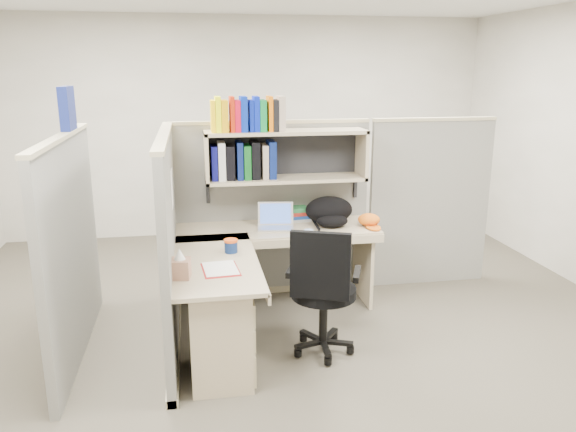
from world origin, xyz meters
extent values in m
plane|color=#3C382F|center=(0.00, 0.00, 0.00)|extent=(6.00, 6.00, 0.00)
plane|color=#A7A396|center=(0.00, 3.00, 1.35)|extent=(6.00, 0.00, 6.00)
plane|color=#A7A396|center=(0.00, -3.00, 1.35)|extent=(6.00, 0.00, 6.00)
cube|color=slate|center=(0.00, 0.90, 0.80)|extent=(1.80, 0.06, 1.60)
cube|color=tan|center=(0.00, 0.90, 1.61)|extent=(1.80, 0.08, 0.03)
cube|color=slate|center=(-0.90, 0.00, 0.80)|extent=(0.06, 1.80, 1.60)
cube|color=tan|center=(-0.90, 0.00, 1.61)|extent=(0.08, 1.80, 0.03)
cube|color=slate|center=(-1.60, 0.00, 0.80)|extent=(0.06, 1.80, 1.60)
cube|color=slate|center=(1.55, 0.90, 0.80)|extent=(1.20, 0.06, 1.60)
cube|color=navy|center=(-1.60, 0.35, 1.79)|extent=(0.07, 0.27, 0.32)
cube|color=white|center=(-0.87, 0.15, 1.20)|extent=(0.00, 0.21, 0.28)
cube|color=gray|center=(0.10, 0.70, 1.55)|extent=(1.40, 0.34, 0.03)
cube|color=gray|center=(0.10, 0.70, 1.14)|extent=(1.40, 0.34, 0.03)
cube|color=gray|center=(-0.58, 0.70, 1.34)|extent=(0.03, 0.34, 0.44)
cube|color=gray|center=(0.78, 0.70, 1.34)|extent=(0.03, 0.34, 0.44)
cube|color=black|center=(0.10, 0.86, 1.34)|extent=(1.38, 0.01, 0.41)
cube|color=yellow|center=(-0.52, 0.68, 1.69)|extent=(0.03, 0.20, 0.26)
cube|color=#F4FB05|center=(-0.48, 0.68, 1.71)|extent=(0.05, 0.20, 0.29)
cube|color=#DA9C04|center=(-0.42, 0.68, 1.69)|extent=(0.06, 0.20, 0.26)
cube|color=#AC1D06|center=(-0.36, 0.68, 1.71)|extent=(0.04, 0.20, 0.29)
cube|color=red|center=(-0.32, 0.68, 1.69)|extent=(0.05, 0.20, 0.26)
cube|color=#05219F|center=(-0.27, 0.68, 1.71)|extent=(0.06, 0.20, 0.29)
cube|color=#04168A|center=(-0.20, 0.68, 1.69)|extent=(0.04, 0.20, 0.26)
cube|color=#051AA6|center=(-0.16, 0.68, 1.71)|extent=(0.04, 0.20, 0.29)
cube|color=#08712E|center=(-0.11, 0.68, 1.69)|extent=(0.06, 0.20, 0.26)
cube|color=orange|center=(-0.04, 0.68, 1.71)|extent=(0.04, 0.20, 0.29)
cube|color=black|center=(0.00, 0.68, 1.69)|extent=(0.05, 0.20, 0.26)
cube|color=tan|center=(0.05, 0.68, 1.71)|extent=(0.06, 0.20, 0.29)
cube|color=#07084F|center=(-0.52, 0.72, 1.30)|extent=(0.05, 0.24, 0.29)
cube|color=silver|center=(-0.46, 0.72, 1.31)|extent=(0.06, 0.24, 0.32)
cube|color=black|center=(-0.39, 0.72, 1.30)|extent=(0.07, 0.24, 0.29)
cube|color=#071347|center=(-0.30, 0.72, 1.31)|extent=(0.05, 0.24, 0.32)
cube|color=#0A4816|center=(-0.24, 0.72, 1.30)|extent=(0.06, 0.24, 0.29)
cube|color=black|center=(-0.17, 0.72, 1.31)|extent=(0.07, 0.24, 0.32)
cube|color=gray|center=(-0.09, 0.72, 1.30)|extent=(0.05, 0.24, 0.29)
cube|color=#07164F|center=(-0.03, 0.72, 1.31)|extent=(0.06, 0.24, 0.32)
cube|color=gray|center=(0.00, 0.57, 0.71)|extent=(1.74, 0.60, 0.03)
cube|color=gray|center=(-0.57, -0.20, 0.71)|extent=(0.60, 1.34, 0.03)
cube|color=gray|center=(0.00, 0.27, 0.68)|extent=(1.74, 0.02, 0.07)
cube|color=gray|center=(-0.27, -0.20, 0.68)|extent=(0.02, 1.34, 0.07)
cube|color=gray|center=(-0.57, -0.55, 0.34)|extent=(0.40, 0.55, 0.68)
cube|color=tan|center=(-0.36, -0.55, 0.54)|extent=(0.02, 0.50, 0.16)
cube|color=tan|center=(-0.36, -0.55, 0.36)|extent=(0.02, 0.50, 0.16)
cube|color=tan|center=(-0.36, -0.55, 0.14)|extent=(0.02, 0.50, 0.22)
cube|color=#B2B2B7|center=(-0.35, -0.55, 0.54)|extent=(0.01, 0.12, 0.01)
cube|color=gray|center=(0.80, 0.60, 0.35)|extent=(0.03, 0.55, 0.70)
cylinder|color=navy|center=(-0.45, -0.03, 0.77)|extent=(0.10, 0.10, 0.09)
cylinder|color=#E65015|center=(-0.45, -0.03, 0.82)|extent=(0.10, 0.10, 0.02)
ellipsoid|color=#96ACD6|center=(0.24, 0.39, 0.75)|extent=(0.09, 0.07, 0.03)
cylinder|color=white|center=(-0.02, 0.74, 0.78)|extent=(0.08, 0.08, 0.10)
cylinder|color=black|center=(0.20, -0.34, 0.49)|extent=(0.48, 0.48, 0.07)
cube|color=black|center=(0.13, -0.54, 0.77)|extent=(0.41, 0.20, 0.48)
cylinder|color=black|center=(0.20, -0.34, 0.29)|extent=(0.06, 0.06, 0.42)
cylinder|color=black|center=(0.20, -0.34, 0.05)|extent=(0.46, 0.46, 0.10)
cube|color=black|center=(-0.02, -0.26, 0.64)|extent=(0.13, 0.27, 0.04)
cube|color=black|center=(0.43, -0.43, 0.64)|extent=(0.13, 0.27, 0.04)
camera|label=1|loc=(-0.71, -4.07, 2.08)|focal=35.00mm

